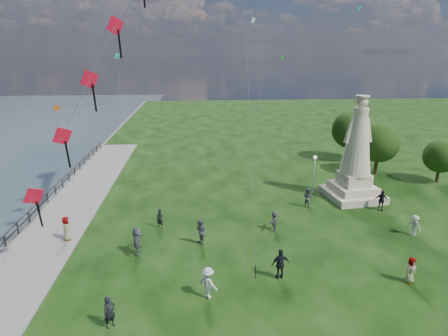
{
  "coord_description": "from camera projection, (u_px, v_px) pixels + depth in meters",
  "views": [
    {
      "loc": [
        -2.92,
        -16.43,
        13.13
      ],
      "look_at": [
        -1.0,
        8.0,
        5.5
      ],
      "focal_mm": 30.0,
      "sensor_mm": 36.0,
      "label": 1
    }
  ],
  "objects": [
    {
      "name": "person_5",
      "position": [
        137.0,
        241.0,
        25.15
      ],
      "size": [
        0.79,
        1.81,
        1.94
      ],
      "primitive_type": "imported",
      "rotation": [
        0.0,
        0.0,
        1.58
      ],
      "color": "#595960",
      "rests_on": "ground"
    },
    {
      "name": "person_3",
      "position": [
        280.0,
        264.0,
        22.41
      ],
      "size": [
        1.22,
        0.76,
        1.94
      ],
      "primitive_type": "imported",
      "rotation": [
        0.0,
        0.0,
        3.31
      ],
      "color": "black",
      "rests_on": "ground"
    },
    {
      "name": "waterfront",
      "position": [
        28.0,
        241.0,
        27.2
      ],
      "size": [
        200.0,
        200.0,
        1.51
      ],
      "color": "#2D3943",
      "rests_on": "ground"
    },
    {
      "name": "small_kites",
      "position": [
        247.0,
        40.0,
        38.14
      ],
      "size": [
        30.81,
        17.83,
        25.5
      ],
      "color": "teal",
      "rests_on": "ground"
    },
    {
      "name": "red_kite_train",
      "position": [
        100.0,
        61.0,
        19.79
      ],
      "size": [
        9.49,
        9.35,
        20.44
      ],
      "color": "black",
      "rests_on": "ground"
    },
    {
      "name": "person_2",
      "position": [
        208.0,
        283.0,
        20.65
      ],
      "size": [
        1.31,
        1.24,
        1.84
      ],
      "primitive_type": "imported",
      "rotation": [
        0.0,
        0.0,
        2.45
      ],
      "color": "silver",
      "rests_on": "ground"
    },
    {
      "name": "tree_row",
      "position": [
        375.0,
        138.0,
        43.08
      ],
      "size": [
        10.03,
        13.19,
        6.28
      ],
      "color": "#382314",
      "rests_on": "ground"
    },
    {
      "name": "lamppost",
      "position": [
        314.0,
        167.0,
        35.23
      ],
      "size": [
        0.36,
        0.36,
        3.86
      ],
      "color": "silver",
      "rests_on": "ground"
    },
    {
      "name": "person_8",
      "position": [
        414.0,
        225.0,
        27.75
      ],
      "size": [
        1.01,
        1.17,
        1.62
      ],
      "primitive_type": "imported",
      "rotation": [
        0.0,
        0.0,
        -1.02
      ],
      "color": "silver",
      "rests_on": "ground"
    },
    {
      "name": "person_0",
      "position": [
        109.0,
        312.0,
        18.43
      ],
      "size": [
        0.74,
        0.73,
        1.73
      ],
      "primitive_type": "imported",
      "rotation": [
        0.0,
        0.0,
        0.74
      ],
      "color": "black",
      "rests_on": "ground"
    },
    {
      "name": "person_10",
      "position": [
        67.0,
        230.0,
        26.88
      ],
      "size": [
        0.68,
        0.96,
        1.79
      ],
      "primitive_type": "imported",
      "rotation": [
        0.0,
        0.0,
        1.75
      ],
      "color": "#595960",
      "rests_on": "ground"
    },
    {
      "name": "person_11",
      "position": [
        274.0,
        221.0,
        28.56
      ],
      "size": [
        1.16,
        1.59,
        1.57
      ],
      "primitive_type": "imported",
      "rotation": [
        0.0,
        0.0,
        4.3
      ],
      "color": "#595960",
      "rests_on": "ground"
    },
    {
      "name": "statue",
      "position": [
        356.0,
        161.0,
        34.11
      ],
      "size": [
        5.26,
        5.26,
        9.51
      ],
      "rotation": [
        0.0,
        0.0,
        0.14
      ],
      "color": "beige",
      "rests_on": "ground"
    },
    {
      "name": "person_1",
      "position": [
        200.0,
        233.0,
        26.32
      ],
      "size": [
        0.93,
        1.09,
        1.92
      ],
      "primitive_type": "imported",
      "rotation": [
        0.0,
        0.0,
        -1.11
      ],
      "color": "#595960",
      "rests_on": "ground"
    },
    {
      "name": "person_7",
      "position": [
        308.0,
        197.0,
        32.9
      ],
      "size": [
        0.93,
        0.99,
        1.74
      ],
      "primitive_type": "imported",
      "rotation": [
        0.0,
        0.0,
        2.21
      ],
      "color": "#595960",
      "rests_on": "ground"
    },
    {
      "name": "person_9",
      "position": [
        381.0,
        200.0,
        32.17
      ],
      "size": [
        1.18,
        0.86,
        1.81
      ],
      "primitive_type": "imported",
      "rotation": [
        0.0,
        0.0,
        -0.33
      ],
      "color": "black",
      "rests_on": "ground"
    },
    {
      "name": "person_6",
      "position": [
        160.0,
        219.0,
        28.96
      ],
      "size": [
        0.67,
        0.57,
        1.55
      ],
      "primitive_type": "imported",
      "rotation": [
        0.0,
        0.0,
        -0.43
      ],
      "color": "black",
      "rests_on": "ground"
    },
    {
      "name": "person_4",
      "position": [
        411.0,
        270.0,
        22.05
      ],
      "size": [
        0.93,
        0.82,
        1.63
      ],
      "primitive_type": "imported",
      "rotation": [
        0.0,
        0.0,
        0.52
      ],
      "color": "#595960",
      "rests_on": "ground"
    }
  ]
}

